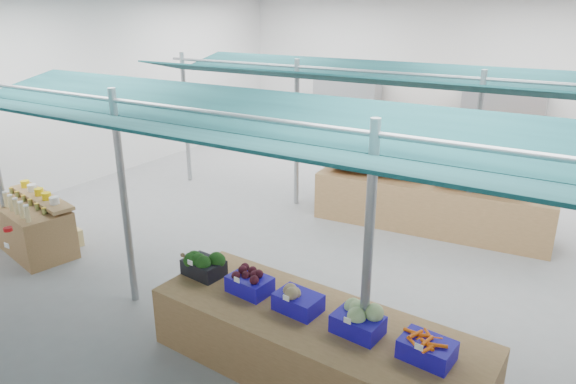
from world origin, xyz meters
name	(u,v)px	position (x,y,z in m)	size (l,w,h in m)	color
floor	(327,221)	(0.00, 0.00, 0.00)	(13.00, 13.00, 0.00)	gray
hall	(363,76)	(0.00, 1.44, 2.65)	(13.00, 13.00, 13.00)	silver
pole_grid	(320,158)	(0.75, -1.75, 1.81)	(10.00, 4.60, 3.00)	gray
awnings	(322,93)	(0.75, -1.75, 2.78)	(9.50, 7.08, 0.30)	black
back_shelving_left	(346,109)	(-2.50, 6.00, 1.00)	(2.00, 0.50, 2.00)	#B23F33
back_shelving_right	(500,126)	(2.00, 6.00, 1.00)	(2.00, 0.50, 2.00)	#B23F33
bottle_shelf	(33,225)	(-3.72, -3.74, 0.44)	(1.95, 1.42, 1.09)	brown
veg_counter	(314,344)	(1.93, -4.03, 0.37)	(3.81, 1.27, 0.74)	brown
fruit_counter	(429,205)	(1.78, 0.70, 0.46)	(4.25, 1.01, 0.91)	brown
far_counter	(455,145)	(1.01, 5.45, 0.46)	(5.09, 1.02, 0.92)	brown
vendor_left	(391,161)	(0.58, 1.80, 0.85)	(0.62, 0.41, 1.70)	#1938A8
vendor_right	(478,175)	(2.38, 1.80, 0.85)	(0.83, 0.64, 1.70)	red
crate_broccoli	(204,263)	(0.29, -3.94, 0.90)	(0.53, 0.43, 0.35)	black
crate_beets	(250,282)	(1.03, -3.98, 0.87)	(0.53, 0.43, 0.29)	#1A0FAC
crate_celeriac	(298,299)	(1.71, -4.02, 0.89)	(0.53, 0.43, 0.31)	#1A0FAC
crate_cabbage	(358,319)	(2.46, -4.06, 0.90)	(0.53, 0.43, 0.35)	#1A0FAC
crate_carrots	(427,349)	(3.20, -4.09, 0.85)	(0.53, 0.43, 0.29)	#1A0FAC
sparrow	(186,257)	(0.11, -4.07, 0.99)	(0.12, 0.09, 0.11)	brown
pole_ribbon	(8,231)	(-2.37, -4.87, 1.08)	(0.12, 0.12, 0.28)	#B30B0E
apple_heap_yellow	(377,168)	(0.78, 0.51, 1.08)	(1.99, 1.03, 0.27)	#997247
apple_heap_red	(481,182)	(2.64, 0.68, 1.08)	(1.60, 0.95, 0.27)	#997247
pineapple	(549,190)	(3.70, 0.77, 1.09)	(0.14, 0.14, 0.39)	#8C6019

